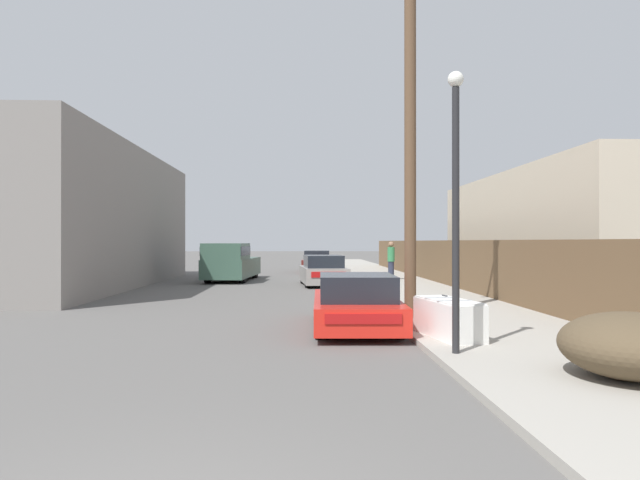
{
  "coord_description": "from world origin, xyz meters",
  "views": [
    {
      "loc": [
        0.99,
        -3.4,
        1.95
      ],
      "look_at": [
        1.45,
        8.47,
        1.98
      ],
      "focal_mm": 32.0,
      "sensor_mm": 36.0,
      "label": 1
    }
  ],
  "objects_px": {
    "street_lamp": "(456,189)",
    "utility_pole": "(410,117)",
    "parked_sports_car_red": "(356,304)",
    "pickup_truck": "(231,262)",
    "car_parked_mid": "(323,271)",
    "pedestrian": "(391,260)",
    "discarded_fridge": "(448,318)",
    "brush_pile": "(631,345)",
    "car_parked_far": "(317,262)"
  },
  "relations": [
    {
      "from": "street_lamp",
      "to": "utility_pole",
      "type": "bearing_deg",
      "value": 88.45
    },
    {
      "from": "parked_sports_car_red",
      "to": "pickup_truck",
      "type": "relative_size",
      "value": 0.76
    },
    {
      "from": "car_parked_mid",
      "to": "pedestrian",
      "type": "xyz_separation_m",
      "value": [
        3.33,
        1.81,
        0.44
      ]
    },
    {
      "from": "discarded_fridge",
      "to": "street_lamp",
      "type": "relative_size",
      "value": 0.42
    },
    {
      "from": "utility_pole",
      "to": "brush_pile",
      "type": "relative_size",
      "value": 4.77
    },
    {
      "from": "parked_sports_car_red",
      "to": "car_parked_mid",
      "type": "height_order",
      "value": "car_parked_mid"
    },
    {
      "from": "parked_sports_car_red",
      "to": "car_parked_far",
      "type": "xyz_separation_m",
      "value": [
        -0.08,
        23.5,
        0.08
      ]
    },
    {
      "from": "parked_sports_car_red",
      "to": "pickup_truck",
      "type": "xyz_separation_m",
      "value": [
        -4.6,
        15.48,
        0.36
      ]
    },
    {
      "from": "pedestrian",
      "to": "brush_pile",
      "type": "bearing_deg",
      "value": -89.95
    },
    {
      "from": "parked_sports_car_red",
      "to": "street_lamp",
      "type": "relative_size",
      "value": 0.98
    },
    {
      "from": "pedestrian",
      "to": "parked_sports_car_red",
      "type": "bearing_deg",
      "value": -102.31
    },
    {
      "from": "car_parked_mid",
      "to": "brush_pile",
      "type": "distance_m",
      "value": 18.07
    },
    {
      "from": "street_lamp",
      "to": "pedestrian",
      "type": "relative_size",
      "value": 2.53
    },
    {
      "from": "discarded_fridge",
      "to": "brush_pile",
      "type": "xyz_separation_m",
      "value": [
        1.57,
        -3.36,
        0.08
      ]
    },
    {
      "from": "car_parked_mid",
      "to": "pedestrian",
      "type": "bearing_deg",
      "value": 24.53
    },
    {
      "from": "discarded_fridge",
      "to": "car_parked_far",
      "type": "bearing_deg",
      "value": 83.56
    },
    {
      "from": "car_parked_far",
      "to": "street_lamp",
      "type": "height_order",
      "value": "street_lamp"
    },
    {
      "from": "car_parked_mid",
      "to": "utility_pole",
      "type": "xyz_separation_m",
      "value": [
        1.6,
        -11.59,
        4.31
      ]
    },
    {
      "from": "brush_pile",
      "to": "parked_sports_car_red",
      "type": "bearing_deg",
      "value": 121.45
    },
    {
      "from": "street_lamp",
      "to": "brush_pile",
      "type": "height_order",
      "value": "street_lamp"
    },
    {
      "from": "car_parked_far",
      "to": "brush_pile",
      "type": "xyz_separation_m",
      "value": [
        3.24,
        -28.67,
        -0.08
      ]
    },
    {
      "from": "car_parked_far",
      "to": "parked_sports_car_red",
      "type": "bearing_deg",
      "value": -86.33
    },
    {
      "from": "parked_sports_car_red",
      "to": "pedestrian",
      "type": "distance_m",
      "value": 14.75
    },
    {
      "from": "car_parked_far",
      "to": "pickup_truck",
      "type": "height_order",
      "value": "pickup_truck"
    },
    {
      "from": "utility_pole",
      "to": "brush_pile",
      "type": "bearing_deg",
      "value": -74.21
    },
    {
      "from": "car_parked_far",
      "to": "utility_pole",
      "type": "height_order",
      "value": "utility_pole"
    },
    {
      "from": "pickup_truck",
      "to": "pedestrian",
      "type": "xyz_separation_m",
      "value": [
        7.75,
        -1.07,
        0.14
      ]
    },
    {
      "from": "pedestrian",
      "to": "car_parked_mid",
      "type": "bearing_deg",
      "value": -151.41
    },
    {
      "from": "car_parked_mid",
      "to": "street_lamp",
      "type": "height_order",
      "value": "street_lamp"
    },
    {
      "from": "utility_pole",
      "to": "pedestrian",
      "type": "height_order",
      "value": "utility_pole"
    },
    {
      "from": "discarded_fridge",
      "to": "street_lamp",
      "type": "distance_m",
      "value": 2.82
    },
    {
      "from": "car_parked_far",
      "to": "street_lamp",
      "type": "bearing_deg",
      "value": -83.6
    },
    {
      "from": "car_parked_mid",
      "to": "car_parked_far",
      "type": "xyz_separation_m",
      "value": [
        0.11,
        10.92,
        0.01
      ]
    },
    {
      "from": "street_lamp",
      "to": "discarded_fridge",
      "type": "bearing_deg",
      "value": 79.42
    },
    {
      "from": "parked_sports_car_red",
      "to": "utility_pole",
      "type": "relative_size",
      "value": 0.48
    },
    {
      "from": "discarded_fridge",
      "to": "utility_pole",
      "type": "distance_m",
      "value": 5.27
    },
    {
      "from": "street_lamp",
      "to": "pedestrian",
      "type": "distance_m",
      "value": 17.97
    },
    {
      "from": "parked_sports_car_red",
      "to": "street_lamp",
      "type": "height_order",
      "value": "street_lamp"
    },
    {
      "from": "parked_sports_car_red",
      "to": "utility_pole",
      "type": "distance_m",
      "value": 4.7
    },
    {
      "from": "discarded_fridge",
      "to": "brush_pile",
      "type": "bearing_deg",
      "value": -75.15
    },
    {
      "from": "discarded_fridge",
      "to": "brush_pile",
      "type": "relative_size",
      "value": 0.99
    },
    {
      "from": "pickup_truck",
      "to": "utility_pole",
      "type": "bearing_deg",
      "value": 117.01
    },
    {
      "from": "car_parked_mid",
      "to": "pedestrian",
      "type": "relative_size",
      "value": 2.32
    },
    {
      "from": "discarded_fridge",
      "to": "parked_sports_car_red",
      "type": "relative_size",
      "value": 0.43
    },
    {
      "from": "car_parked_far",
      "to": "pickup_truck",
      "type": "relative_size",
      "value": 0.8
    },
    {
      "from": "pickup_truck",
      "to": "pedestrian",
      "type": "distance_m",
      "value": 7.82
    },
    {
      "from": "pickup_truck",
      "to": "pedestrian",
      "type": "height_order",
      "value": "pedestrian"
    },
    {
      "from": "car_parked_mid",
      "to": "pedestrian",
      "type": "distance_m",
      "value": 3.82
    },
    {
      "from": "utility_pole",
      "to": "street_lamp",
      "type": "xyz_separation_m",
      "value": [
        -0.12,
        -4.39,
        -2.14
      ]
    },
    {
      "from": "car_parked_mid",
      "to": "pickup_truck",
      "type": "height_order",
      "value": "pickup_truck"
    }
  ]
}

